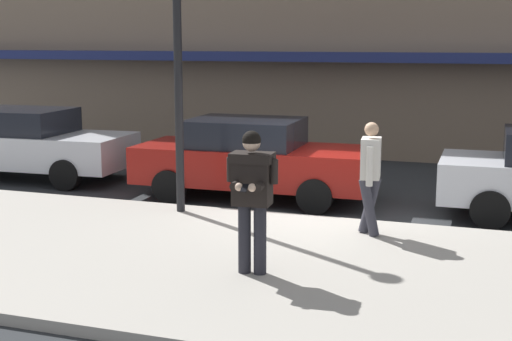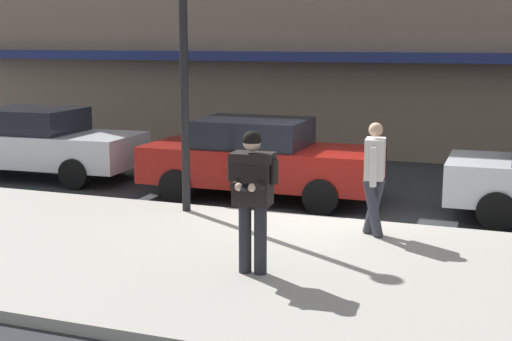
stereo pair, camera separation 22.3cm
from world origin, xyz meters
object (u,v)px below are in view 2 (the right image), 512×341
pedestrian_in_light_coat (375,172)px  parked_sedan_mid (259,158)px  man_texting_on_phone (252,187)px  street_lamp_post (183,33)px  parked_sedan_near (38,142)px

pedestrian_in_light_coat → parked_sedan_mid: bearing=138.9°
man_texting_on_phone → street_lamp_post: (-2.24, 2.72, 1.89)m
man_texting_on_phone → street_lamp_post: 4.00m
parked_sedan_near → parked_sedan_mid: size_ratio=1.01×
parked_sedan_mid → man_texting_on_phone: man_texting_on_phone is taller
street_lamp_post → pedestrian_in_light_coat: bearing=-7.2°
man_texting_on_phone → parked_sedan_near: bearing=144.7°
parked_sedan_near → parked_sedan_mid: 5.33m
parked_sedan_mid → man_texting_on_phone: (1.61, -4.63, 0.46)m
parked_sedan_mid → street_lamp_post: size_ratio=0.93×
parked_sedan_mid → street_lamp_post: bearing=-108.1°
man_texting_on_phone → parked_sedan_mid: bearing=109.2°
pedestrian_in_light_coat → street_lamp_post: (-3.30, 0.42, 2.03)m
pedestrian_in_light_coat → man_texting_on_phone: bearing=-114.7°
pedestrian_in_light_coat → street_lamp_post: bearing=172.8°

